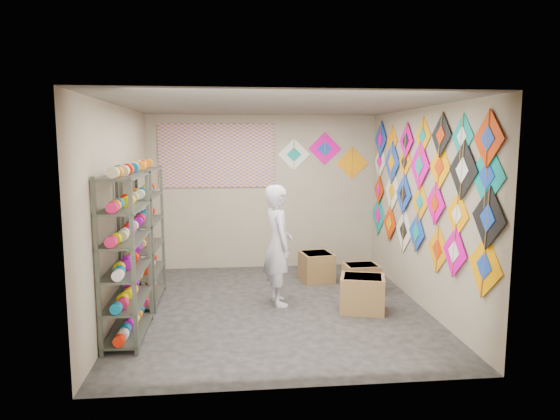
{
  "coord_description": "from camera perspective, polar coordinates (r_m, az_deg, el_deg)",
  "views": [
    {
      "loc": [
        -0.61,
        -6.53,
        2.25
      ],
      "look_at": [
        0.1,
        0.3,
        1.3
      ],
      "focal_mm": 32.0,
      "sensor_mm": 36.0,
      "label": 1
    }
  ],
  "objects": [
    {
      "name": "carton_b",
      "position": [
        7.69,
        9.25,
        -7.65
      ],
      "size": [
        0.52,
        0.44,
        0.41
      ],
      "primitive_type": "cube",
      "rotation": [
        0.0,
        0.0,
        0.05
      ],
      "color": "brown",
      "rests_on": "ground"
    },
    {
      "name": "carton_a",
      "position": [
        6.81,
        9.39,
        -9.42
      ],
      "size": [
        0.68,
        0.62,
        0.48
      ],
      "primitive_type": "cube",
      "rotation": [
        0.0,
        0.0,
        -0.28
      ],
      "color": "brown",
      "rests_on": "ground"
    },
    {
      "name": "shopkeeper",
      "position": [
        6.87,
        -0.23,
        -4.03
      ],
      "size": [
        0.74,
        0.6,
        1.67
      ],
      "primitive_type": "imported",
      "rotation": [
        0.0,
        0.0,
        1.74
      ],
      "color": "silver",
      "rests_on": "ground"
    },
    {
      "name": "carton_c",
      "position": [
        8.15,
        4.2,
        -6.48
      ],
      "size": [
        0.55,
        0.59,
        0.46
      ],
      "primitive_type": "cube",
      "rotation": [
        0.0,
        0.0,
        0.14
      ],
      "color": "brown",
      "rests_on": "ground"
    },
    {
      "name": "kite_wall_display",
      "position": [
        7.03,
        15.71,
        2.47
      ],
      "size": [
        0.05,
        4.38,
        2.01
      ],
      "color": "#FC9A00",
      "rests_on": "room_walls"
    },
    {
      "name": "shelf_rack_front",
      "position": [
        5.94,
        -17.21,
        -5.13
      ],
      "size": [
        0.4,
        1.1,
        1.9
      ],
      "primitive_type": "cube",
      "color": "#4C5147",
      "rests_on": "ground"
    },
    {
      "name": "poster",
      "position": [
        8.76,
        -7.23,
        6.19
      ],
      "size": [
        2.0,
        0.01,
        1.1
      ],
      "primitive_type": "cube",
      "color": "#784AA1",
      "rests_on": "room_walls"
    },
    {
      "name": "shelf_rack_back",
      "position": [
        7.19,
        -15.22,
        -2.81
      ],
      "size": [
        0.4,
        1.1,
        1.9
      ],
      "primitive_type": "cube",
      "color": "#4C5147",
      "rests_on": "ground"
    },
    {
      "name": "string_spools",
      "position": [
        6.55,
        -16.15,
        -3.05
      ],
      "size": [
        0.12,
        2.36,
        0.12
      ],
      "color": "#DE1752",
      "rests_on": "ground"
    },
    {
      "name": "back_wall_kites",
      "position": [
        8.93,
        5.07,
        6.22
      ],
      "size": [
        1.63,
        0.02,
        0.84
      ],
      "color": "white",
      "rests_on": "room_walls"
    },
    {
      "name": "room_walls",
      "position": [
        6.58,
        -0.59,
        2.6
      ],
      "size": [
        4.5,
        4.5,
        4.5
      ],
      "color": "tan",
      "rests_on": "ground"
    },
    {
      "name": "ground",
      "position": [
        6.93,
        -0.57,
        -11.06
      ],
      "size": [
        4.5,
        4.5,
        0.0
      ],
      "primitive_type": "plane",
      "color": "black"
    }
  ]
}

